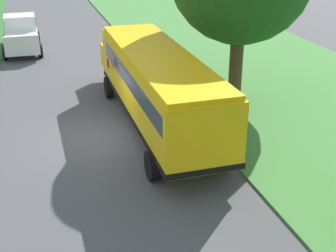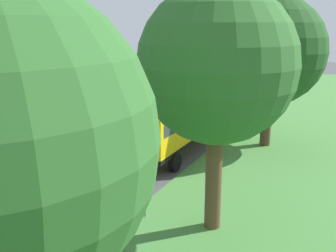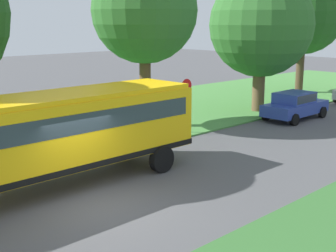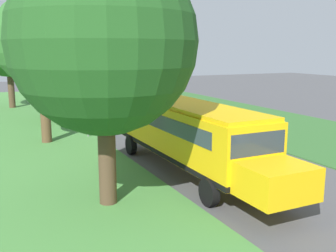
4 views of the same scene
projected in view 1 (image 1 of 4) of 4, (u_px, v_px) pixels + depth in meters
The scene contains 4 objects.
ground_plane at pixel (102, 138), 18.12m from camera, with size 120.00×120.00×0.00m, color #4C4C4F.
grass_verge at pixel (326, 109), 20.74m from camera, with size 12.00×80.00×0.08m, color #47843D.
school_bus at pixel (156, 82), 18.30m from camera, with size 2.84×12.42×3.16m.
pickup_truck at pixel (21, 33), 29.55m from camera, with size 2.28×5.40×2.10m.
Camera 1 is at (2.28, 16.37, 7.86)m, focal length 50.00 mm.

